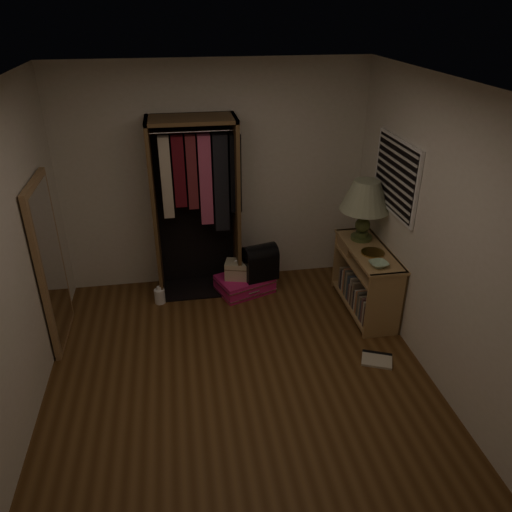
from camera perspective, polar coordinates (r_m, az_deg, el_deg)
name	(u,v)px	position (r m, az deg, el deg)	size (l,w,h in m)	color
ground	(241,383)	(4.72, -1.75, -14.28)	(4.00, 4.00, 0.00)	#533417
room_walls	(247,232)	(3.94, -1.06, 2.81)	(3.52, 4.02, 2.60)	silver
console_bookshelf	(365,276)	(5.65, 12.33, -2.30)	(0.42, 1.12, 0.75)	#A98251
open_wardrobe	(199,194)	(5.62, -6.58, 7.05)	(0.98, 0.50, 2.05)	brown
floor_mirror	(51,265)	(5.20, -22.42, -0.93)	(0.06, 0.80, 1.70)	#A1794E
pink_suitcase	(245,284)	(5.98, -1.31, -3.18)	(0.76, 0.65, 0.19)	#DB1A6D
train_case	(239,270)	(5.86, -1.99, -1.56)	(0.36, 0.29, 0.23)	#C5B996
black_bag	(260,261)	(5.81, 0.46, -0.57)	(0.44, 0.34, 0.42)	black
table_lamp	(366,197)	(5.49, 12.42, 6.60)	(0.58, 0.58, 0.68)	#3E4C25
brass_tray	(373,253)	(5.38, 13.20, 0.39)	(0.29, 0.29, 0.01)	olive
ceramic_bowl	(379,264)	(5.13, 13.84, -0.91)	(0.18, 0.18, 0.05)	#AFD2B0
white_jug	(160,296)	(5.86, -10.94, -4.49)	(0.13, 0.13, 0.21)	white
floor_book	(377,359)	(5.10, 13.65, -11.33)	(0.35, 0.32, 0.03)	beige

